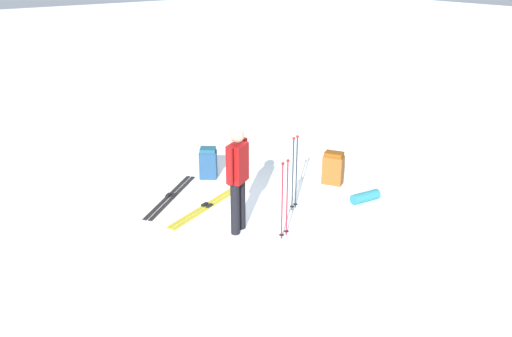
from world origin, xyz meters
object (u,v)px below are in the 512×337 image
Objects in this scene: ski_pair_near at (207,206)px; backpack_large_dark at (208,163)px; ski_poles_planted_near at (285,195)px; backpack_bright at (333,168)px; ski_pair_far at (171,196)px; ski_poles_planted_far at (295,169)px; skier_standing at (238,175)px; sleeping_mat_rolled at (365,197)px.

backpack_large_dark reaches higher than ski_pair_near.
backpack_large_dark is 2.74m from ski_poles_planted_near.
ski_poles_planted_near is at bearing 25.79° from backpack_bright.
ski_pair_far is 2.57× the size of backpack_bright.
skier_standing is at bearing 2.55° from ski_poles_planted_far.
ski_poles_planted_far reaches higher than ski_poles_planted_near.
skier_standing reaches higher than backpack_large_dark.
backpack_large_dark is at bearing -124.25° from ski_pair_near.
ski_pair_near is at bearing 55.75° from backpack_large_dark.
ski_pair_near is 1.79m from ski_poles_planted_near.
ski_pair_far is at bearing -82.28° from skier_standing.
skier_standing reaches higher than ski_pair_far.
skier_standing is 1.05× the size of ski_pair_far.
ski_pair_near is 1.49× the size of ski_poles_planted_near.
ski_poles_planted_far reaches higher than sleeping_mat_rolled.
skier_standing is at bearing -52.88° from ski_poles_planted_near.
ski_pair_near is 2.97× the size of backpack_bright.
sleeping_mat_rolled is at bearing 168.07° from skier_standing.
sleeping_mat_rolled is at bearing 146.84° from ski_pair_near.
ski_poles_planted_near is 0.96× the size of ski_poles_planted_far.
backpack_bright is 0.50× the size of ski_poles_planted_near.
skier_standing is 1.39m from ski_pair_near.
sleeping_mat_rolled is (-2.64, 2.26, 0.08)m from ski_pair_far.
ski_poles_planted_near is 2.30× the size of sleeping_mat_rolled.
backpack_bright is (-2.45, 0.61, 0.30)m from ski_pair_near.
backpack_large_dark is 2.41m from backpack_bright.
ski_pair_near is at bearing -13.90° from backpack_bright.
backpack_large_dark is 2.13m from ski_poles_planted_far.
sleeping_mat_rolled is (0.11, 0.92, -0.22)m from backpack_bright.
ski_pair_near is 2.79m from sleeping_mat_rolled.
sleeping_mat_rolled is at bearing 154.74° from ski_poles_planted_far.
backpack_bright is at bearing 166.10° from ski_pair_near.
backpack_bright is 1.15× the size of sleeping_mat_rolled.
sleeping_mat_rolled is (-1.96, -0.08, -0.61)m from ski_poles_planted_near.
skier_standing is 3.09× the size of sleeping_mat_rolled.
ski_poles_planted_far is (-0.41, 2.05, 0.43)m from backpack_large_dark.
backpack_bright is at bearing -97.07° from sleeping_mat_rolled.
ski_pair_far is at bearing -67.68° from ski_pair_near.
ski_poles_planted_near is at bearing 106.25° from ski_pair_far.
ski_poles_planted_far is 2.39× the size of sleeping_mat_rolled.
ski_poles_planted_far is (-1.45, 1.70, 0.72)m from ski_pair_far.
backpack_bright reaches higher than ski_pair_far.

